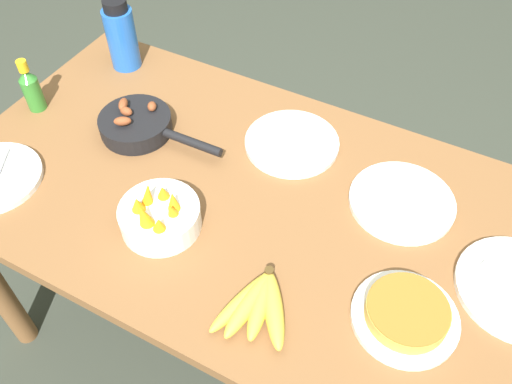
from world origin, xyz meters
name	(u,v)px	position (x,y,z in m)	size (l,w,h in m)	color
ground_plane	(256,341)	(0.00, 0.00, 0.00)	(14.00, 14.00, 0.00)	#383D33
dining_table	(256,227)	(0.00, 0.00, 0.66)	(1.58, 0.84, 0.77)	brown
banana_bunch	(258,304)	(0.14, -0.26, 0.79)	(0.17, 0.20, 0.04)	gold
skillet	(138,125)	(-0.40, 0.06, 0.80)	(0.36, 0.20, 0.08)	black
frittata_plate_center	(406,314)	(0.42, -0.14, 0.80)	(0.22, 0.22, 0.05)	white
empty_plate_near_front	(402,201)	(0.32, 0.16, 0.78)	(0.26, 0.26, 0.02)	white
empty_plate_far_right	(292,143)	(-0.01, 0.22, 0.78)	(0.25, 0.25, 0.02)	white
fruit_bowl_mango	(159,216)	(-0.16, -0.17, 0.81)	(0.19, 0.19, 0.12)	white
water_bottle	(121,36)	(-0.62, 0.30, 0.88)	(0.09, 0.09, 0.22)	blue
hot_sauce_bottle	(31,88)	(-0.72, 0.01, 0.84)	(0.05, 0.05, 0.16)	#337F2D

